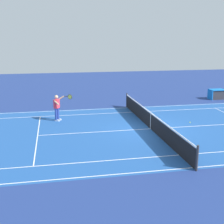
% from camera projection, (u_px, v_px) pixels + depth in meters
% --- Properties ---
extents(ground_plane, '(60.00, 60.00, 0.00)m').
position_uv_depth(ground_plane, '(151.00, 129.00, 17.55)').
color(ground_plane, navy).
extents(court_slab, '(24.20, 11.40, 0.00)m').
position_uv_depth(court_slab, '(151.00, 129.00, 17.55)').
color(court_slab, '#1E4C93').
rests_on(court_slab, ground_plane).
extents(court_line_markings, '(23.85, 11.05, 0.01)m').
position_uv_depth(court_line_markings, '(151.00, 129.00, 17.55)').
color(court_line_markings, white).
rests_on(court_line_markings, ground_plane).
extents(tennis_net, '(0.10, 11.70, 1.08)m').
position_uv_depth(tennis_net, '(151.00, 121.00, 17.43)').
color(tennis_net, '#2D2D33').
rests_on(tennis_net, ground_plane).
extents(tennis_player_near, '(1.18, 0.75, 1.70)m').
position_uv_depth(tennis_player_near, '(57.00, 106.00, 19.09)').
color(tennis_player_near, navy).
rests_on(tennis_player_near, ground_plane).
extents(tennis_ball, '(0.07, 0.07, 0.07)m').
position_uv_depth(tennis_ball, '(190.00, 122.00, 18.76)').
color(tennis_ball, '#CCE01E').
rests_on(tennis_ball, ground_plane).
extents(equipment_cart_tarped, '(1.25, 0.84, 0.85)m').
position_uv_depth(equipment_cart_tarped, '(216.00, 94.00, 25.92)').
color(equipment_cart_tarped, '#2D2D33').
rests_on(equipment_cart_tarped, ground_plane).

